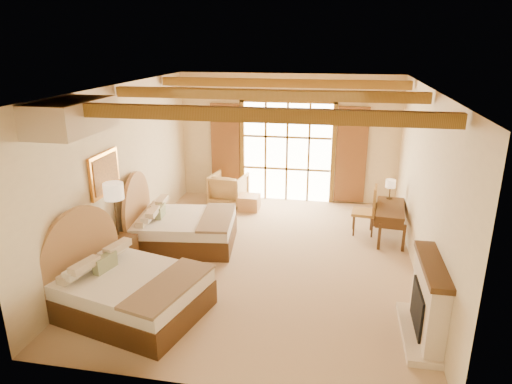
% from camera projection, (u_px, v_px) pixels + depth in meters
% --- Properties ---
extents(floor, '(7.00, 7.00, 0.00)m').
position_uv_depth(floor, '(264.00, 258.00, 8.73)').
color(floor, tan).
rests_on(floor, ground).
extents(wall_back, '(5.50, 0.00, 5.50)m').
position_uv_depth(wall_back, '(288.00, 139.00, 11.48)').
color(wall_back, beige).
rests_on(wall_back, ground).
extents(wall_left, '(0.00, 7.00, 7.00)m').
position_uv_depth(wall_left, '(123.00, 170.00, 8.70)').
color(wall_left, beige).
rests_on(wall_left, ground).
extents(wall_right, '(0.00, 7.00, 7.00)m').
position_uv_depth(wall_right, '(424.00, 186.00, 7.74)').
color(wall_right, beige).
rests_on(wall_right, ground).
extents(ceiling, '(7.00, 7.00, 0.00)m').
position_uv_depth(ceiling, '(265.00, 87.00, 7.71)').
color(ceiling, '#B16F33').
rests_on(ceiling, ground).
extents(ceiling_beams, '(5.39, 4.60, 0.18)m').
position_uv_depth(ceiling_beams, '(265.00, 95.00, 7.75)').
color(ceiling_beams, brown).
rests_on(ceiling_beams, ceiling).
extents(french_doors, '(3.95, 0.08, 2.60)m').
position_uv_depth(french_doors, '(287.00, 153.00, 11.54)').
color(french_doors, white).
rests_on(french_doors, ground).
extents(fireplace, '(0.46, 1.40, 1.16)m').
position_uv_depth(fireplace, '(427.00, 305.00, 6.25)').
color(fireplace, beige).
rests_on(fireplace, ground).
extents(painting, '(0.06, 0.95, 0.75)m').
position_uv_depth(painting, '(105.00, 174.00, 7.94)').
color(painting, orange).
rests_on(painting, wall_left).
extents(canopy_valance, '(0.70, 1.40, 0.45)m').
position_uv_depth(canopy_valance, '(72.00, 117.00, 6.34)').
color(canopy_valance, beige).
rests_on(canopy_valance, ceiling).
extents(bed_near, '(2.42, 2.01, 1.35)m').
position_uv_depth(bed_near, '(122.00, 288.00, 6.88)').
color(bed_near, '#462815').
rests_on(bed_near, floor).
extents(bed_far, '(2.17, 1.74, 1.31)m').
position_uv_depth(bed_far, '(177.00, 226.00, 9.20)').
color(bed_far, '#462815').
rests_on(bed_far, floor).
extents(nightstand, '(0.60, 0.60, 0.67)m').
position_uv_depth(nightstand, '(117.00, 256.00, 8.06)').
color(nightstand, '#462815').
rests_on(nightstand, floor).
extents(floor_lamp, '(0.34, 0.34, 1.63)m').
position_uv_depth(floor_lamp, '(114.00, 197.00, 7.90)').
color(floor_lamp, '#392C1A').
rests_on(floor_lamp, floor).
extents(armchair, '(0.95, 0.97, 0.78)m').
position_uv_depth(armchair, '(228.00, 189.00, 11.52)').
color(armchair, tan).
rests_on(armchair, floor).
extents(ottoman, '(0.49, 0.49, 0.35)m').
position_uv_depth(ottoman, '(249.00, 202.00, 11.18)').
color(ottoman, '#A17C48').
rests_on(ottoman, floor).
extents(desk, '(0.69, 1.35, 0.70)m').
position_uv_depth(desk, '(389.00, 221.00, 9.49)').
color(desk, '#462815').
rests_on(desk, floor).
extents(desk_chair, '(0.52, 0.52, 1.07)m').
position_uv_depth(desk_chair, '(364.00, 219.00, 9.74)').
color(desk_chair, '#AC7840').
rests_on(desk_chair, floor).
extents(desk_lamp, '(0.21, 0.21, 0.42)m').
position_uv_depth(desk_lamp, '(391.00, 184.00, 9.77)').
color(desk_lamp, '#392C1A').
rests_on(desk_lamp, desk).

